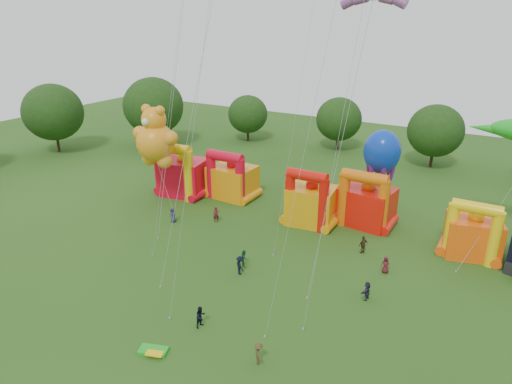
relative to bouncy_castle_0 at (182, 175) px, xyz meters
The scene contains 22 objects.
ground 32.05m from the bouncy_castle_0, 55.68° to the right, with size 160.00×160.00×0.00m, color #224914.
tree_ring 30.99m from the bouncy_castle_0, 56.82° to the right, with size 121.59×123.67×12.07m.
bouncy_castle_0 is the anchor object (origin of this frame).
bouncy_castle_1 6.48m from the bouncy_castle_0, 22.09° to the left, with size 5.72×4.67×6.38m.
bouncy_castle_2 17.99m from the bouncy_castle_0, ahead, with size 5.51×4.63×6.65m.
bouncy_castle_3 23.53m from the bouncy_castle_0, ahead, with size 6.03×5.06×6.61m.
bouncy_castle_4 34.47m from the bouncy_castle_0, ahead, with size 5.70×5.00×6.02m.
teddy_bear_kite 6.77m from the bouncy_castle_0, 82.94° to the right, with size 6.59×4.50×12.59m.
gecko_kite 36.82m from the bouncy_castle_0, ahead, with size 12.19×11.32×13.08m.
octopus_kite 22.78m from the bouncy_castle_0, ahead, with size 6.82×8.43×10.55m.
parafoil_kites 20.83m from the bouncy_castle_0, 38.13° to the right, with size 23.03×14.14×31.33m.
diamond_kites 26.12m from the bouncy_castle_0, 34.23° to the right, with size 19.99×19.43×34.84m.
folded_kite_bundle 30.16m from the bouncy_castle_0, 55.31° to the right, with size 2.22×1.59×0.31m.
spectator_0 8.74m from the bouncy_castle_0, 58.69° to the right, with size 0.85×0.55×1.74m, color #292A45.
spectator_1 10.11m from the bouncy_castle_0, 29.30° to the right, with size 0.67×0.44×1.84m, color #55181C.
spectator_2 20.03m from the bouncy_castle_0, 34.74° to the right, with size 0.75×0.59×1.55m, color #1A4130.
spectator_3 21.31m from the bouncy_castle_0, 37.45° to the right, with size 1.15×0.66×1.78m, color black.
spectator_4 25.60m from the bouncy_castle_0, ahead, with size 1.09×0.45×1.86m, color #41301A.
spectator_5 30.17m from the bouncy_castle_0, 21.48° to the right, with size 1.52×0.48×1.64m, color #25243C.
spectator_6 28.92m from the bouncy_castle_0, 12.20° to the right, with size 0.80×0.52×1.64m, color #52171E.
spectator_8 27.68m from the bouncy_castle_0, 48.58° to the right, with size 0.84×0.66×1.73m, color black.
spectator_9 32.55m from the bouncy_castle_0, 42.46° to the right, with size 1.05×0.60×1.62m, color #45391B.
Camera 1 is at (18.10, -16.84, 22.08)m, focal length 32.00 mm.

